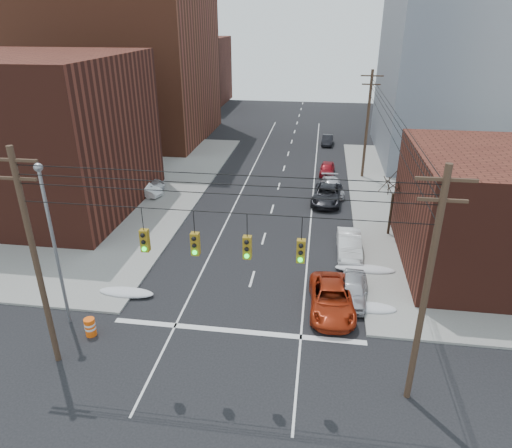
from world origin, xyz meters
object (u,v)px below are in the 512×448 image
(parked_car_c, at_px, (327,194))
(parked_car_d, at_px, (332,187))
(parked_car_b, at_px, (349,245))
(lot_car_c, at_px, (59,214))
(lot_car_a, at_px, (143,189))
(lot_car_d, at_px, (103,171))
(parked_car_f, at_px, (327,140))
(construction_barrel, at_px, (90,327))
(parked_car_e, at_px, (327,169))
(red_pickup, at_px, (332,299))
(parked_car_a, at_px, (353,290))
(lot_car_b, at_px, (138,184))

(parked_car_c, distance_m, parked_car_d, 2.41)
(parked_car_b, relative_size, lot_car_c, 0.92)
(lot_car_a, relative_size, lot_car_d, 0.85)
(parked_car_f, xyz_separation_m, construction_barrel, (-12.56, -42.01, -0.10))
(parked_car_c, relative_size, parked_car_e, 1.43)
(parked_car_b, bearing_deg, red_pickup, -100.91)
(parked_car_a, bearing_deg, lot_car_d, 147.85)
(parked_car_e, xyz_separation_m, construction_barrel, (-12.56, -29.35, -0.12))
(parked_car_d, xyz_separation_m, parked_car_f, (-0.47, 18.40, -0.06))
(parked_car_f, distance_m, lot_car_b, 27.58)
(parked_car_c, bearing_deg, parked_car_d, 84.18)
(parked_car_c, xyz_separation_m, parked_car_e, (0.00, 8.10, -0.11))
(red_pickup, bearing_deg, parked_car_e, 87.88)
(red_pickup, xyz_separation_m, parked_car_a, (1.29, 1.24, -0.05))
(parked_car_e, xyz_separation_m, lot_car_d, (-23.29, -4.83, 0.26))
(lot_car_a, height_order, lot_car_c, lot_car_c)
(parked_car_a, xyz_separation_m, construction_barrel, (-14.16, -5.45, -0.18))
(parked_car_e, bearing_deg, parked_car_a, -83.19)
(red_pickup, distance_m, lot_car_a, 23.74)
(red_pickup, xyz_separation_m, construction_barrel, (-12.86, -4.21, -0.22))
(parked_car_b, height_order, lot_car_c, lot_car_c)
(parked_car_d, xyz_separation_m, lot_car_b, (-18.66, -2.33, 0.19))
(red_pickup, distance_m, construction_barrel, 13.54)
(red_pickup, bearing_deg, parked_car_c, 88.21)
(parked_car_b, distance_m, parked_car_f, 30.73)
(construction_barrel, bearing_deg, lot_car_b, 104.81)
(parked_car_b, xyz_separation_m, lot_car_b, (-19.78, 9.96, 0.11))
(parked_car_b, bearing_deg, parked_car_c, 98.52)
(red_pickup, distance_m, parked_car_a, 1.79)
(parked_car_c, xyz_separation_m, parked_car_d, (0.47, 2.36, -0.07))
(parked_car_e, relative_size, lot_car_d, 0.85)
(red_pickup, distance_m, parked_car_c, 17.05)
(red_pickup, relative_size, construction_barrel, 5.27)
(parked_car_f, bearing_deg, parked_car_a, -84.24)
(lot_car_b, xyz_separation_m, construction_barrel, (5.63, -21.28, -0.35))
(parked_car_b, bearing_deg, lot_car_b, 152.65)
(lot_car_a, bearing_deg, construction_barrel, -149.36)
(lot_car_b, relative_size, lot_car_d, 1.16)
(parked_car_b, bearing_deg, parked_car_e, 94.44)
(parked_car_d, distance_m, lot_car_a, 18.10)
(parked_car_a, bearing_deg, lot_car_c, 166.98)
(parked_car_c, relative_size, lot_car_a, 1.45)
(lot_car_a, bearing_deg, parked_car_d, -61.51)
(lot_car_c, bearing_deg, lot_car_a, -50.12)
(parked_car_d, bearing_deg, construction_barrel, -124.94)
(red_pickup, height_order, lot_car_b, lot_car_b)
(red_pickup, distance_m, parked_car_d, 19.41)
(parked_car_c, relative_size, lot_car_c, 1.09)
(lot_car_c, distance_m, construction_barrel, 16.13)
(parked_car_f, bearing_deg, lot_car_c, -123.88)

